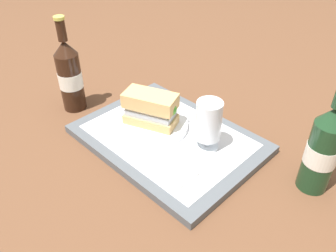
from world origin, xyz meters
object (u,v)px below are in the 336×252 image
at_px(beer_glass, 208,124).
at_px(second_bottle, 70,75).
at_px(beer_bottle, 323,149).
at_px(plate, 151,125).
at_px(sandwich, 152,109).

relative_size(beer_glass, second_bottle, 0.47).
distance_m(beer_glass, second_bottle, 0.42).
xyz_separation_m(beer_glass, second_bottle, (-0.40, -0.11, 0.02)).
bearing_deg(beer_bottle, plate, -162.75).
height_order(beer_bottle, second_bottle, same).
relative_size(plate, sandwich, 1.31).
relative_size(plate, beer_glass, 1.52).
bearing_deg(second_bottle, beer_bottle, 16.63).
bearing_deg(second_bottle, sandwich, 15.75).
bearing_deg(beer_glass, beer_bottle, 19.11).
bearing_deg(beer_bottle, sandwich, -162.79).
bearing_deg(plate, sandwich, 22.05).
xyz_separation_m(sandwich, beer_bottle, (0.38, 0.12, 0.03)).
bearing_deg(sandwich, plate, -180.00).
bearing_deg(second_bottle, plate, 15.67).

